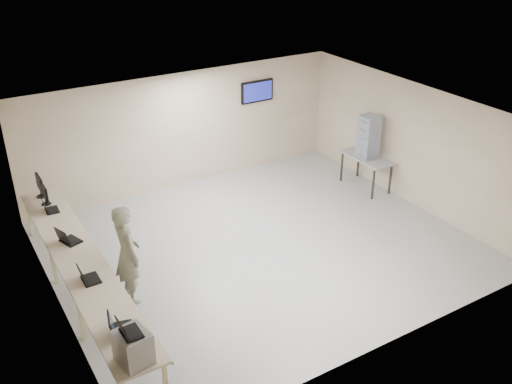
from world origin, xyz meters
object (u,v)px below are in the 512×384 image
equipment_box (133,347)px  soldier (127,254)px  workbench (81,263)px  side_table (367,160)px

equipment_box → soldier: 2.62m
workbench → equipment_box: bearing=-91.3°
workbench → soldier: bearing=-19.8°
soldier → side_table: soldier is taller
workbench → equipment_box: (-0.06, -2.75, 0.31)m
side_table → workbench: bearing=-172.3°
equipment_box → side_table: (7.25, 3.72, -0.39)m
equipment_box → side_table: equipment_box is taller
soldier → side_table: (6.45, 1.24, -0.18)m
soldier → equipment_box: bearing=160.2°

